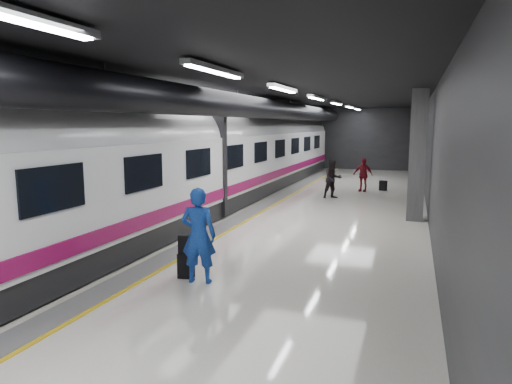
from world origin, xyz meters
The scene contains 9 objects.
ground centered at (0.00, 0.00, 0.00)m, with size 40.00×40.00×0.00m, color silver.
platform_hall centered at (-0.29, 0.96, 3.54)m, with size 10.02×40.02×4.51m.
train centered at (-3.25, 0.00, 2.07)m, with size 3.05×38.00×4.05m.
traveler_main centered at (0.24, -6.19, 1.02)m, with size 0.74×0.49×2.03m, color blue.
suitcase_main centered at (-0.15, -6.04, 0.27)m, with size 0.33×0.21×0.54m, color black.
shoulder_bag centered at (-0.16, -6.01, 0.75)m, with size 0.30×0.16×0.40m, color black.
traveler_far_a centered at (1.03, 5.82, 0.89)m, with size 0.86×0.67×1.78m, color black.
traveler_far_b centered at (2.09, 8.49, 0.83)m, with size 0.98×0.41×1.67m, color maroon.
suitcase_far centered at (3.04, 9.10, 0.25)m, with size 0.35×0.22×0.51m, color black.
Camera 1 is at (4.41, -14.58, 3.31)m, focal length 32.00 mm.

